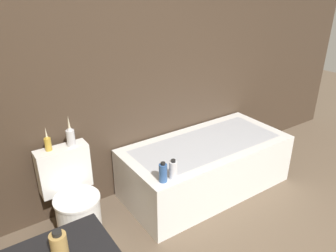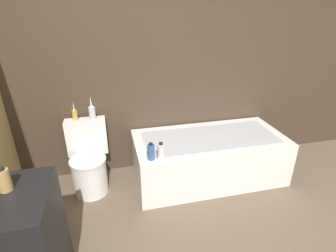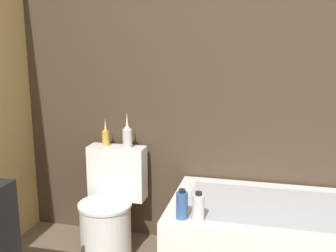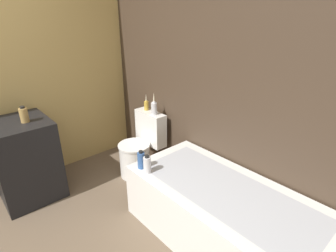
{
  "view_description": "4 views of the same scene",
  "coord_description": "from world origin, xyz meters",
  "px_view_note": "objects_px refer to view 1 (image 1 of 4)",
  "views": [
    {
      "loc": [
        -1.27,
        -0.45,
        2.02
      ],
      "look_at": [
        0.05,
        1.48,
        0.94
      ],
      "focal_mm": 35.0,
      "sensor_mm": 36.0,
      "label": 1
    },
    {
      "loc": [
        -0.4,
        -0.72,
        1.85
      ],
      "look_at": [
        0.16,
        1.62,
        0.74
      ],
      "focal_mm": 28.0,
      "sensor_mm": 36.0,
      "label": 2
    },
    {
      "loc": [
        0.35,
        -0.64,
        1.51
      ],
      "look_at": [
        -0.2,
        1.64,
        1.0
      ],
      "focal_mm": 42.0,
      "sensor_mm": 36.0,
      "label": 3
    },
    {
      "loc": [
        1.63,
        0.21,
        1.81
      ],
      "look_at": [
        0.05,
        1.62,
        0.9
      ],
      "focal_mm": 28.0,
      "sensor_mm": 36.0,
      "label": 4
    }
  ],
  "objects_px": {
    "toilet": "(74,201)",
    "shampoo_bottle_tall": "(163,173)",
    "shampoo_bottle_short": "(173,170)",
    "vase_silver": "(71,136)",
    "vase_gold": "(48,143)",
    "bathtub": "(205,165)",
    "soap_bottle_glass": "(59,246)"
  },
  "relations": [
    {
      "from": "toilet",
      "to": "shampoo_bottle_tall",
      "type": "xyz_separation_m",
      "value": [
        0.61,
        -0.42,
        0.28
      ]
    },
    {
      "from": "shampoo_bottle_short",
      "to": "toilet",
      "type": "bearing_deg",
      "value": 149.17
    },
    {
      "from": "toilet",
      "to": "shampoo_bottle_tall",
      "type": "distance_m",
      "value": 0.79
    },
    {
      "from": "vase_silver",
      "to": "shampoo_bottle_tall",
      "type": "distance_m",
      "value": 0.81
    },
    {
      "from": "vase_gold",
      "to": "bathtub",
      "type": "bearing_deg",
      "value": -11.83
    },
    {
      "from": "bathtub",
      "to": "soap_bottle_glass",
      "type": "relative_size",
      "value": 10.42
    },
    {
      "from": "soap_bottle_glass",
      "to": "vase_gold",
      "type": "bearing_deg",
      "value": 77.0
    },
    {
      "from": "vase_gold",
      "to": "shampoo_bottle_tall",
      "type": "height_order",
      "value": "vase_gold"
    },
    {
      "from": "toilet",
      "to": "vase_gold",
      "type": "height_order",
      "value": "vase_gold"
    },
    {
      "from": "toilet",
      "to": "shampoo_bottle_short",
      "type": "xyz_separation_m",
      "value": [
        0.7,
        -0.42,
        0.28
      ]
    },
    {
      "from": "toilet",
      "to": "soap_bottle_glass",
      "type": "xyz_separation_m",
      "value": [
        -0.38,
        -1.07,
        0.6
      ]
    },
    {
      "from": "vase_gold",
      "to": "shampoo_bottle_short",
      "type": "bearing_deg",
      "value": -37.26
    },
    {
      "from": "bathtub",
      "to": "soap_bottle_glass",
      "type": "distance_m",
      "value": 2.06
    },
    {
      "from": "shampoo_bottle_tall",
      "to": "shampoo_bottle_short",
      "type": "height_order",
      "value": "shampoo_bottle_tall"
    },
    {
      "from": "toilet",
      "to": "shampoo_bottle_short",
      "type": "bearing_deg",
      "value": -30.83
    },
    {
      "from": "toilet",
      "to": "soap_bottle_glass",
      "type": "relative_size",
      "value": 4.66
    },
    {
      "from": "toilet",
      "to": "shampoo_bottle_short",
      "type": "height_order",
      "value": "toilet"
    },
    {
      "from": "shampoo_bottle_tall",
      "to": "bathtub",
      "type": "bearing_deg",
      "value": 22.88
    },
    {
      "from": "vase_silver",
      "to": "shampoo_bottle_tall",
      "type": "xyz_separation_m",
      "value": [
        0.52,
        -0.57,
        -0.24
      ]
    },
    {
      "from": "bathtub",
      "to": "vase_gold",
      "type": "height_order",
      "value": "vase_gold"
    },
    {
      "from": "toilet",
      "to": "vase_gold",
      "type": "distance_m",
      "value": 0.54
    },
    {
      "from": "soap_bottle_glass",
      "to": "vase_silver",
      "type": "height_order",
      "value": "vase_silver"
    },
    {
      "from": "soap_bottle_glass",
      "to": "vase_silver",
      "type": "bearing_deg",
      "value": 69.12
    },
    {
      "from": "vase_gold",
      "to": "vase_silver",
      "type": "distance_m",
      "value": 0.18
    },
    {
      "from": "bathtub",
      "to": "shampoo_bottle_short",
      "type": "bearing_deg",
      "value": -153.7
    },
    {
      "from": "toilet",
      "to": "vase_silver",
      "type": "bearing_deg",
      "value": 60.46
    },
    {
      "from": "vase_gold",
      "to": "shampoo_bottle_short",
      "type": "xyz_separation_m",
      "value": [
        0.79,
        -0.6,
        -0.22
      ]
    },
    {
      "from": "shampoo_bottle_short",
      "to": "bathtub",
      "type": "bearing_deg",
      "value": 26.3
    },
    {
      "from": "bathtub",
      "to": "vase_silver",
      "type": "distance_m",
      "value": 1.39
    },
    {
      "from": "soap_bottle_glass",
      "to": "shampoo_bottle_tall",
      "type": "relative_size",
      "value": 0.92
    },
    {
      "from": "bathtub",
      "to": "shampoo_bottle_short",
      "type": "relative_size",
      "value": 9.85
    },
    {
      "from": "vase_gold",
      "to": "shampoo_bottle_short",
      "type": "distance_m",
      "value": 1.02
    }
  ]
}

